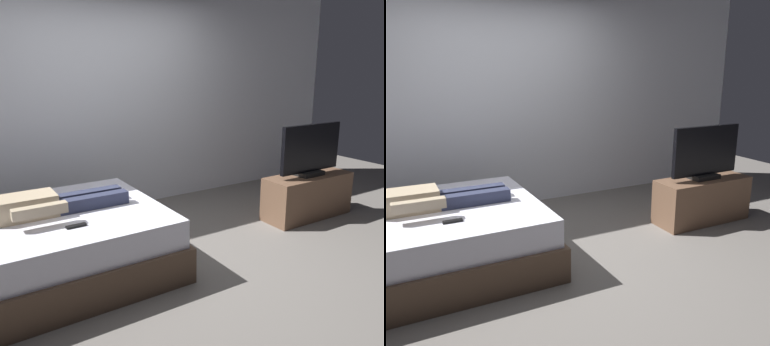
# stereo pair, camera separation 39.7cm
# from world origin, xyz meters

# --- Properties ---
(ground_plane) EXTENTS (10.00, 10.00, 0.00)m
(ground_plane) POSITION_xyz_m (0.00, 0.00, 0.00)
(ground_plane) COLOR slate
(back_wall) EXTENTS (6.40, 0.10, 2.80)m
(back_wall) POSITION_xyz_m (0.40, 1.72, 1.40)
(back_wall) COLOR silver
(back_wall) RESTS_ON ground
(bed) EXTENTS (2.03, 1.55, 0.54)m
(bed) POSITION_xyz_m (-1.06, 0.38, 0.26)
(bed) COLOR brown
(bed) RESTS_ON ground
(person) EXTENTS (1.26, 0.46, 0.18)m
(person) POSITION_xyz_m (-1.03, 0.39, 0.62)
(person) COLOR tan
(person) RESTS_ON bed
(remote) EXTENTS (0.15, 0.04, 0.02)m
(remote) POSITION_xyz_m (-0.88, -0.02, 0.55)
(remote) COLOR black
(remote) RESTS_ON bed
(tv_stand) EXTENTS (1.10, 0.40, 0.50)m
(tv_stand) POSITION_xyz_m (1.87, 0.17, 0.25)
(tv_stand) COLOR brown
(tv_stand) RESTS_ON ground
(tv) EXTENTS (0.88, 0.20, 0.59)m
(tv) POSITION_xyz_m (1.87, 0.17, 0.78)
(tv) COLOR black
(tv) RESTS_ON tv_stand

